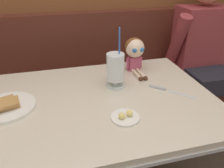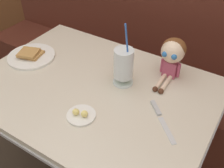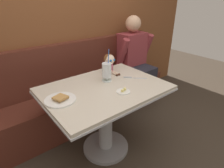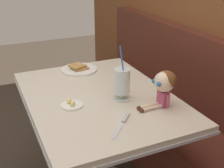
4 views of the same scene
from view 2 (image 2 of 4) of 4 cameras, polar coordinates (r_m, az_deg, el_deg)
The scene contains 7 objects.
booth_bench at distance 1.92m, azimuth 7.41°, elevation 0.11°, with size 2.60×0.48×1.00m.
diner_table at distance 1.37m, azimuth -3.66°, elevation -6.92°, with size 1.11×0.81×0.74m.
toast_plate at distance 1.49m, azimuth -16.93°, elevation 5.83°, with size 0.25×0.25×0.04m.
milkshake_glass at distance 1.20m, azimuth 2.49°, elevation 4.03°, with size 0.10×0.10×0.32m.
butter_saucer at distance 1.09m, azimuth -6.76°, elevation -6.66°, with size 0.12×0.12×0.04m.
butter_knife at distance 1.11m, azimuth 9.99°, elevation -6.28°, with size 0.18×0.18×0.01m.
seated_doll at distance 1.26m, azimuth 12.88°, elevation 6.44°, with size 0.12×0.22×0.20m.
Camera 2 is at (0.58, -0.57, 1.53)m, focal length 42.61 mm.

